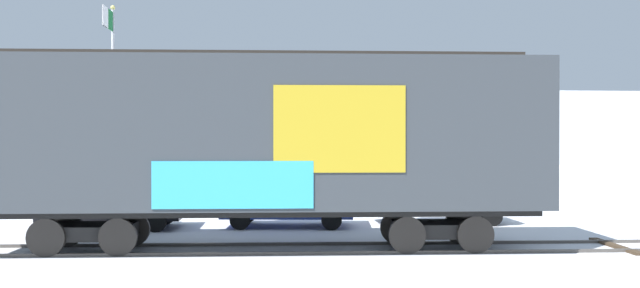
% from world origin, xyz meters
% --- Properties ---
extents(ground_plane, '(260.00, 260.00, 0.00)m').
position_xyz_m(ground_plane, '(0.00, 0.00, 0.00)').
color(ground_plane, silver).
extents(track, '(60.01, 4.40, 0.08)m').
position_xyz_m(track, '(-2.30, 0.05, 0.04)').
color(track, '#4C4742').
rests_on(track, ground_plane).
extents(freight_car, '(14.09, 3.56, 5.05)m').
position_xyz_m(freight_car, '(-1.05, -0.00, 2.88)').
color(freight_car, '#33383D').
rests_on(freight_car, ground_plane).
extents(flagpole, '(0.18, 1.62, 8.01)m').
position_xyz_m(flagpole, '(-6.86, 9.04, 5.15)').
color(flagpole, silver).
rests_on(flagpole, ground_plane).
extents(hillside, '(128.44, 29.50, 12.40)m').
position_xyz_m(hillside, '(0.03, 68.46, 4.18)').
color(hillside, silver).
rests_on(hillside, ground_plane).
extents(parked_car_black, '(4.36, 2.10, 1.52)m').
position_xyz_m(parked_car_black, '(-5.84, 4.53, 0.80)').
color(parked_car_black, black).
rests_on(parked_car_black, ground_plane).
extents(parked_car_blue, '(4.35, 2.28, 1.70)m').
position_xyz_m(parked_car_blue, '(-0.36, 4.56, 0.85)').
color(parked_car_blue, navy).
rests_on(parked_car_blue, ground_plane).
extents(parked_car_silver, '(4.50, 2.03, 1.60)m').
position_xyz_m(parked_car_silver, '(4.80, 4.91, 0.81)').
color(parked_car_silver, '#B7BABF').
rests_on(parked_car_silver, ground_plane).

